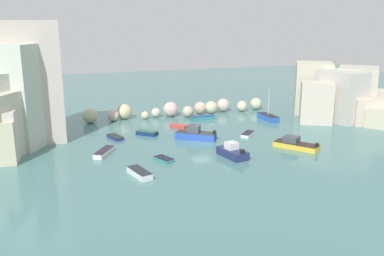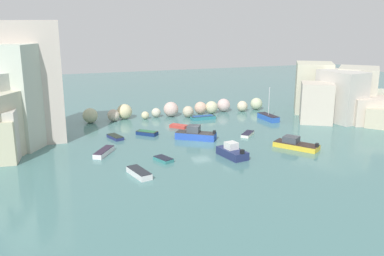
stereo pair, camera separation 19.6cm
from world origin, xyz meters
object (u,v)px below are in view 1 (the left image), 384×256
at_px(moored_boat_0, 268,117).
at_px(moored_boat_8, 232,152).
at_px(moored_boat_2, 147,133).
at_px(moored_boat_10, 115,137).
at_px(moored_boat_6, 248,134).
at_px(moored_boat_7, 140,173).
at_px(moored_boat_4, 179,126).
at_px(moored_boat_3, 203,117).
at_px(moored_boat_9, 164,159).
at_px(moored_boat_11, 295,144).
at_px(moored_boat_5, 195,134).
at_px(moored_boat_1, 104,152).

bearing_deg(moored_boat_0, moored_boat_8, 134.18).
xyz_separation_m(moored_boat_2, moored_boat_10, (-4.70, -0.49, -0.07)).
bearing_deg(moored_boat_6, moored_boat_7, 163.56).
relative_size(moored_boat_2, moored_boat_4, 1.12).
bearing_deg(moored_boat_2, moored_boat_6, 22.78).
distance_m(moored_boat_3, moored_boat_9, 21.99).
bearing_deg(moored_boat_10, moored_boat_8, 25.70).
bearing_deg(moored_boat_7, moored_boat_6, -73.78).
xyz_separation_m(moored_boat_6, moored_boat_11, (3.25, -7.52, 0.30)).
relative_size(moored_boat_2, moored_boat_7, 0.79).
height_order(moored_boat_2, moored_boat_7, moored_boat_7).
relative_size(moored_boat_2, moored_boat_8, 0.68).
relative_size(moored_boat_0, moored_boat_4, 1.99).
bearing_deg(moored_boat_5, moored_boat_2, -1.96).
distance_m(moored_boat_1, moored_boat_5, 13.45).
xyz_separation_m(moored_boat_4, moored_boat_8, (2.17, -15.66, 0.39)).
bearing_deg(moored_boat_6, moored_boat_8, -173.93).
xyz_separation_m(moored_boat_4, moored_boat_9, (-6.24, -14.49, -0.02)).
xyz_separation_m(moored_boat_1, moored_boat_7, (2.71, -8.68, 0.02)).
xyz_separation_m(moored_boat_3, moored_boat_4, (-5.48, -4.11, -0.08)).
bearing_deg(moored_boat_2, moored_boat_9, -50.81).
bearing_deg(moored_boat_6, moored_boat_11, -114.18).
bearing_deg(moored_boat_5, moored_boat_10, 14.05).
relative_size(moored_boat_1, moored_boat_11, 0.70).
bearing_deg(moored_boat_1, moored_boat_5, 133.56).
bearing_deg(moored_boat_11, moored_boat_3, -19.32).
bearing_deg(moored_boat_4, moored_boat_0, 46.26).
bearing_deg(moored_boat_7, moored_boat_4, -43.36).
distance_m(moored_boat_2, moored_boat_10, 4.73).
height_order(moored_boat_7, moored_boat_11, moored_boat_11).
bearing_deg(moored_boat_2, moored_boat_3, 73.28).
bearing_deg(moored_boat_10, moored_boat_5, 51.57).
relative_size(moored_boat_0, moored_boat_8, 1.21).
relative_size(moored_boat_0, moored_boat_6, 1.82).
distance_m(moored_boat_0, moored_boat_7, 31.72).
relative_size(moored_boat_3, moored_boat_10, 1.28).
distance_m(moored_boat_4, moored_boat_7, 20.97).
height_order(moored_boat_1, moored_boat_3, moored_boat_1).
height_order(moored_boat_2, moored_boat_11, moored_boat_11).
bearing_deg(moored_boat_8, moored_boat_3, -21.51).
relative_size(moored_boat_4, moored_boat_10, 0.86).
bearing_deg(moored_boat_11, moored_boat_2, 17.15).
relative_size(moored_boat_6, moored_boat_9, 1.10).
distance_m(moored_boat_4, moored_boat_10, 10.71).
distance_m(moored_boat_1, moored_boat_11, 24.73).
bearing_deg(moored_boat_3, moored_boat_4, -144.04).
bearing_deg(moored_boat_11, moored_boat_0, -52.24).
bearing_deg(moored_boat_0, moored_boat_7, 120.55).
xyz_separation_m(moored_boat_5, moored_boat_6, (7.82, -0.61, -0.47)).
height_order(moored_boat_5, moored_boat_6, moored_boat_5).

